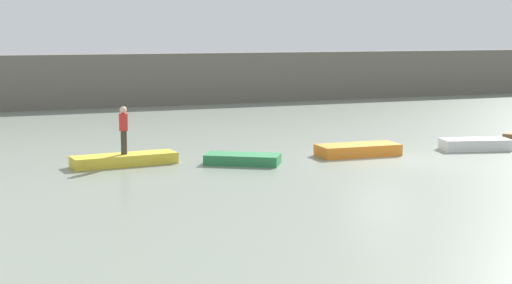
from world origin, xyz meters
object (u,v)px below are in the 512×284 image
object	(u,v)px
rowboat_orange	(358,150)
person_red_shirt	(124,127)
rowboat_yellow	(124,160)
rowboat_green	(243,159)
rowboat_white	(475,144)

from	to	relation	value
rowboat_orange	person_red_shirt	size ratio (longest dim) A/B	1.85
rowboat_yellow	rowboat_green	size ratio (longest dim) A/B	1.41
rowboat_yellow	rowboat_green	bearing A→B (deg)	-23.68
rowboat_yellow	rowboat_orange	world-z (taller)	rowboat_orange
rowboat_white	rowboat_orange	bearing A→B (deg)	-170.83
rowboat_green	rowboat_orange	xyz separation A→B (m)	(4.85, 0.17, 0.04)
rowboat_orange	rowboat_yellow	bearing A→B (deg)	174.65
rowboat_yellow	rowboat_orange	xyz separation A→B (m)	(8.90, -1.17, 0.02)
rowboat_green	rowboat_orange	distance (m)	4.85
rowboat_white	person_red_shirt	xyz separation A→B (m)	(-14.06, 1.62, 1.15)
rowboat_yellow	rowboat_green	distance (m)	4.27
rowboat_yellow	person_red_shirt	size ratio (longest dim) A/B	2.18
rowboat_green	rowboat_orange	world-z (taller)	rowboat_orange
rowboat_yellow	rowboat_white	xyz separation A→B (m)	(14.06, -1.62, 0.02)
rowboat_green	rowboat_orange	bearing A→B (deg)	34.26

